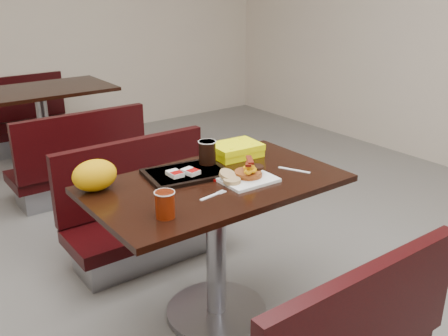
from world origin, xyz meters
TOP-DOWN VIEW (x-y plane):
  - floor at (0.00, 0.00)m, footprint 6.00×7.00m
  - table_near at (0.00, 0.00)m, footprint 1.20×0.70m
  - bench_near_s at (0.00, -0.70)m, footprint 1.00×0.46m
  - bench_near_n at (0.00, 0.70)m, footprint 1.00×0.46m
  - table_far at (0.00, 2.60)m, footprint 1.20×0.70m
  - bench_far_s at (0.00, 1.90)m, footprint 1.00×0.46m
  - bench_far_n at (0.00, 3.30)m, footprint 1.00×0.46m
  - platter at (0.12, -0.09)m, footprint 0.26×0.20m
  - pancake_stack at (0.14, -0.07)m, footprint 0.15×0.15m
  - sausage_patty at (0.19, -0.06)m, footprint 0.09×0.09m
  - scrambled_eggs at (0.13, -0.10)m, footprint 0.09×0.09m
  - bacon_strips at (0.13, -0.09)m, footprint 0.15×0.15m
  - muffin_bottom at (0.03, -0.09)m, footprint 0.10×0.10m
  - muffin_top at (0.04, -0.04)m, footprint 0.10×0.10m
  - coffee_cup_near at (-0.38, -0.19)m, footprint 0.09×0.09m
  - fork at (-0.13, -0.13)m, footprint 0.15×0.05m
  - knife at (0.40, -0.12)m, footprint 0.08×0.16m
  - condiment_syrup at (-0.01, 0.08)m, footprint 0.05×0.05m
  - condiment_ketchup at (0.01, 0.01)m, footprint 0.05×0.04m
  - tray at (-0.07, 0.15)m, footprint 0.43×0.33m
  - hashbrown_sleeve_left at (-0.14, 0.13)m, footprint 0.06×0.08m
  - hashbrown_sleeve_right at (-0.07, 0.11)m, footprint 0.07×0.09m
  - coffee_cup_far at (0.08, 0.18)m, footprint 0.10×0.10m
  - clamshell at (0.29, 0.23)m, footprint 0.27×0.21m
  - paper_bag at (-0.50, 0.24)m, footprint 0.23×0.19m

SIDE VIEW (x-z plane):
  - floor at x=0.00m, z-range -0.01..0.01m
  - bench_near_s at x=0.00m, z-range 0.00..0.72m
  - bench_near_n at x=0.00m, z-range 0.00..0.72m
  - bench_far_s at x=0.00m, z-range 0.00..0.72m
  - bench_far_n at x=0.00m, z-range 0.00..0.72m
  - table_near at x=0.00m, z-range 0.00..0.75m
  - table_far at x=0.00m, z-range 0.00..0.75m
  - knife at x=0.40m, z-range 0.75..0.75m
  - fork at x=-0.13m, z-range 0.75..0.75m
  - condiment_syrup at x=-0.01m, z-range 0.75..0.76m
  - condiment_ketchup at x=0.01m, z-range 0.75..0.76m
  - platter at x=0.12m, z-range 0.75..0.76m
  - tray at x=-0.07m, z-range 0.75..0.77m
  - muffin_bottom at x=0.03m, z-range 0.76..0.78m
  - pancake_stack at x=0.14m, z-range 0.76..0.79m
  - hashbrown_sleeve_left at x=-0.14m, z-range 0.77..0.79m
  - hashbrown_sleeve_right at x=-0.07m, z-range 0.77..0.79m
  - clamshell at x=0.29m, z-range 0.75..0.82m
  - muffin_top at x=0.04m, z-range 0.76..0.81m
  - sausage_patty at x=0.19m, z-range 0.79..0.80m
  - coffee_cup_near at x=-0.38m, z-range 0.75..0.86m
  - scrambled_eggs at x=0.13m, z-range 0.79..0.84m
  - paper_bag at x=-0.50m, z-range 0.75..0.89m
  - coffee_cup_far at x=0.08m, z-range 0.77..0.89m
  - bacon_strips at x=0.13m, z-range 0.84..0.85m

